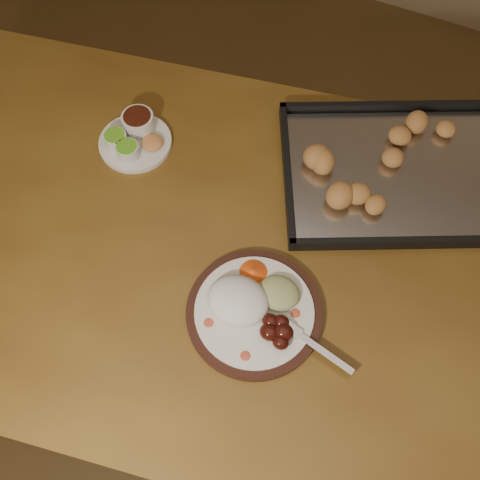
% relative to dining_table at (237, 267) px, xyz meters
% --- Properties ---
extents(ground, '(4.00, 4.00, 0.00)m').
position_rel_dining_table_xyz_m(ground, '(0.21, -0.18, -0.65)').
color(ground, brown).
rests_on(ground, ground).
extents(dining_table, '(1.64, 1.15, 0.75)m').
position_rel_dining_table_xyz_m(dining_table, '(0.00, 0.00, 0.00)').
color(dining_table, brown).
rests_on(dining_table, ground).
extents(dinner_plate, '(0.33, 0.26, 0.06)m').
position_rel_dining_table_xyz_m(dinner_plate, '(0.08, -0.11, 0.12)').
color(dinner_plate, black).
rests_on(dinner_plate, dining_table).
extents(condiment_saucer, '(0.16, 0.16, 0.05)m').
position_rel_dining_table_xyz_m(condiment_saucer, '(-0.32, 0.14, 0.12)').
color(condiment_saucer, silver).
rests_on(condiment_saucer, dining_table).
extents(baking_tray, '(0.60, 0.54, 0.05)m').
position_rel_dining_table_xyz_m(baking_tray, '(0.24, 0.30, 0.11)').
color(baking_tray, black).
rests_on(baking_tray, dining_table).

